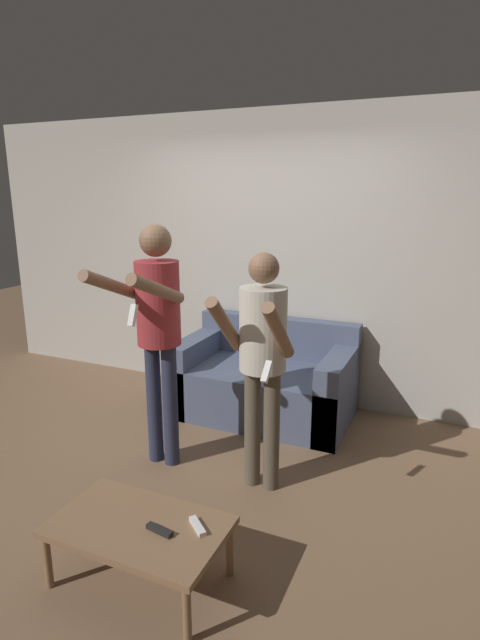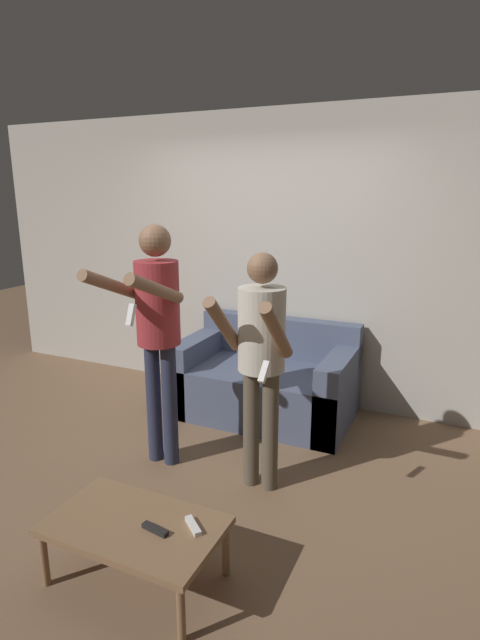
% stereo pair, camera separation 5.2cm
% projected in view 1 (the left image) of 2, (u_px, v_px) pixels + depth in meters
% --- Properties ---
extents(ground_plane, '(14.00, 14.00, 0.00)m').
position_uv_depth(ground_plane, '(190.00, 467.00, 3.69)').
color(ground_plane, brown).
extents(wall_back, '(6.40, 0.06, 2.70)m').
position_uv_depth(wall_back, '(268.00, 259.00, 4.74)').
color(wall_back, '#B7B2A8').
rests_on(wall_back, ground_plane).
extents(couch, '(1.54, 0.89, 0.83)m').
position_uv_depth(couch, '(265.00, 383.00, 4.51)').
color(couch, '#4C5670').
rests_on(couch, ground_plane).
extents(person_standing_left, '(0.43, 0.72, 1.76)m').
position_uv_depth(person_standing_left, '(157.00, 320.00, 3.48)').
color(person_standing_left, '#282D47').
rests_on(person_standing_left, ground_plane).
extents(person_standing_right, '(0.43, 0.59, 1.61)m').
position_uv_depth(person_standing_right, '(262.00, 349.00, 3.20)').
color(person_standing_right, brown).
rests_on(person_standing_right, ground_plane).
extents(coffee_table, '(0.89, 0.53, 0.34)m').
position_uv_depth(coffee_table, '(139.00, 530.00, 2.53)').
color(coffee_table, '#846042').
rests_on(coffee_table, ground_plane).
extents(remote_near, '(0.15, 0.06, 0.02)m').
position_uv_depth(remote_near, '(159.00, 530.00, 2.46)').
color(remote_near, black).
rests_on(remote_near, coffee_table).
extents(remote_far, '(0.14, 0.12, 0.02)m').
position_uv_depth(remote_far, '(197.00, 526.00, 2.49)').
color(remote_far, white).
rests_on(remote_far, coffee_table).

